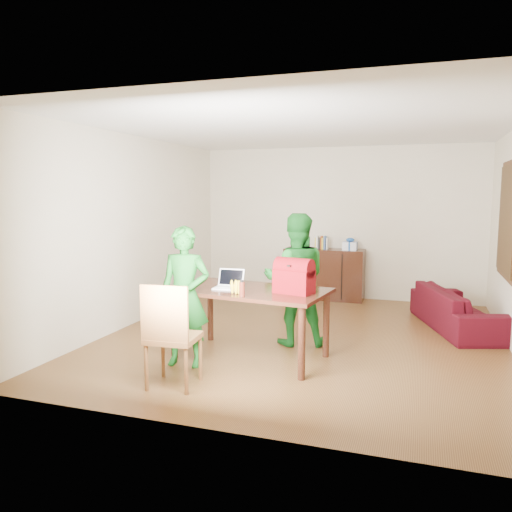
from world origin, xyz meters
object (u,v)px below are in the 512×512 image
(table, at_px, (250,298))
(person_near, at_px, (185,296))
(chair, at_px, (173,356))
(bottle, at_px, (242,288))
(person_far, at_px, (296,279))
(red_bag, at_px, (294,279))
(sofa, at_px, (458,309))
(laptop, at_px, (227,285))

(table, distance_m, person_near, 0.76)
(chair, height_order, bottle, chair)
(person_far, bearing_deg, bottle, 58.11)
(chair, xyz_separation_m, red_bag, (0.96, 0.98, 0.65))
(sofa, bearing_deg, person_far, 107.12)
(bottle, xyz_separation_m, red_bag, (0.48, 0.33, 0.07))
(bottle, relative_size, red_bag, 0.42)
(table, relative_size, person_far, 1.11)
(table, xyz_separation_m, sofa, (2.34, 2.10, -0.42))
(laptop, relative_size, sofa, 0.16)
(person_far, distance_m, sofa, 2.49)
(person_near, bearing_deg, bottle, -2.82)
(person_near, xyz_separation_m, bottle, (0.64, 0.05, 0.12))
(table, bearing_deg, sofa, 49.14)
(red_bag, distance_m, sofa, 2.91)
(table, xyz_separation_m, person_near, (-0.60, -0.46, 0.07))
(bottle, bearing_deg, table, 96.40)
(chair, xyz_separation_m, laptop, (0.18, 0.98, 0.54))
(table, distance_m, red_bag, 0.59)
(red_bag, bearing_deg, bottle, -130.77)
(table, xyz_separation_m, person_far, (0.35, 0.69, 0.12))
(table, height_order, chair, chair)
(chair, distance_m, laptop, 1.14)
(chair, relative_size, red_bag, 2.51)
(table, bearing_deg, person_far, 70.06)
(chair, distance_m, person_near, 0.77)
(bottle, height_order, sofa, bottle)
(person_far, relative_size, sofa, 0.86)
(chair, relative_size, person_near, 0.68)
(laptop, xyz_separation_m, bottle, (0.30, -0.34, 0.04))
(red_bag, bearing_deg, table, -173.49)
(sofa, bearing_deg, person_near, 112.81)
(person_near, bearing_deg, laptop, 41.22)
(person_far, bearing_deg, red_bag, 86.47)
(table, relative_size, bottle, 10.49)
(sofa, bearing_deg, chair, 120.40)
(bottle, distance_m, sofa, 3.45)
(person_near, relative_size, person_far, 0.94)
(red_bag, bearing_deg, laptop, -166.01)
(laptop, distance_m, sofa, 3.42)
(chair, height_order, red_bag, red_bag)
(table, bearing_deg, person_near, -135.24)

